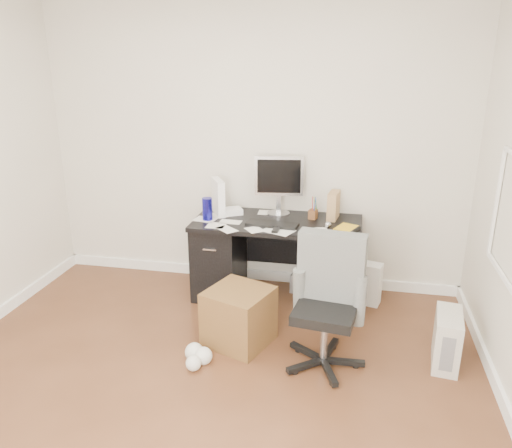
{
  "coord_description": "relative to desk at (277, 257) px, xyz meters",
  "views": [
    {
      "loc": [
        0.95,
        -2.56,
        2.17
      ],
      "look_at": [
        0.19,
        1.2,
        0.86
      ],
      "focal_mm": 35.0,
      "sensor_mm": 36.0,
      "label": 1
    }
  ],
  "objects": [
    {
      "name": "room_shell",
      "position": [
        -0.27,
        -1.62,
        1.26
      ],
      "size": [
        4.02,
        4.02,
        2.71
      ],
      "color": "silver",
      "rests_on": "ground"
    },
    {
      "name": "shopping_bag",
      "position": [
        0.81,
        0.04,
        -0.2
      ],
      "size": [
        0.33,
        0.27,
        0.39
      ],
      "primitive_type": "cube",
      "rotation": [
        0.0,
        0.0,
        -0.25
      ],
      "color": "white",
      "rests_on": "ground"
    },
    {
      "name": "loose_papers",
      "position": [
        -0.2,
        -0.05,
        0.35
      ],
      "size": [
        1.1,
        0.6,
        0.0
      ],
      "primitive_type": null,
      "color": "silver",
      "rests_on": "desk"
    },
    {
      "name": "wicker_basket",
      "position": [
        -0.16,
        -0.84,
        -0.17
      ],
      "size": [
        0.58,
        0.58,
        0.45
      ],
      "primitive_type": "cube",
      "rotation": [
        0.0,
        0.0,
        -0.36
      ],
      "color": "#4D2A17",
      "rests_on": "ground"
    },
    {
      "name": "desk",
      "position": [
        0.0,
        0.0,
        0.0
      ],
      "size": [
        1.5,
        0.7,
        0.75
      ],
      "color": "black",
      "rests_on": "ground"
    },
    {
      "name": "white_binder",
      "position": [
        -0.58,
        0.1,
        0.52
      ],
      "size": [
        0.25,
        0.31,
        0.33
      ],
      "primitive_type": "cube",
      "rotation": [
        0.0,
        0.0,
        0.5
      ],
      "color": "white",
      "rests_on": "desk"
    },
    {
      "name": "keyboard",
      "position": [
        -0.03,
        -0.14,
        0.36
      ],
      "size": [
        0.47,
        0.2,
        0.03
      ],
      "primitive_type": "cube",
      "rotation": [
        0.0,
        0.0,
        -0.11
      ],
      "color": "black",
      "rests_on": "desk"
    },
    {
      "name": "magazine_file",
      "position": [
        0.49,
        0.17,
        0.48
      ],
      "size": [
        0.14,
        0.23,
        0.25
      ],
      "primitive_type": "cube",
      "rotation": [
        0.0,
        0.0,
        -0.14
      ],
      "color": "#A3754F",
      "rests_on": "desk"
    },
    {
      "name": "lcd_monitor",
      "position": [
        -0.02,
        0.18,
        0.63
      ],
      "size": [
        0.48,
        0.32,
        0.56
      ],
      "primitive_type": null,
      "rotation": [
        0.0,
        0.0,
        0.14
      ],
      "color": "#B0B0B4",
      "rests_on": "desk"
    },
    {
      "name": "desk_printer",
      "position": [
        0.3,
        0.17,
        -0.31
      ],
      "size": [
        0.37,
        0.33,
        0.19
      ],
      "primitive_type": "cube",
      "rotation": [
        0.0,
        0.0,
        -0.25
      ],
      "color": "slate",
      "rests_on": "ground"
    },
    {
      "name": "travel_mug",
      "position": [
        -0.63,
        -0.09,
        0.45
      ],
      "size": [
        0.1,
        0.1,
        0.2
      ],
      "primitive_type": "cylinder",
      "rotation": [
        0.0,
        0.0,
        -0.16
      ],
      "color": "#171595",
      "rests_on": "desk"
    },
    {
      "name": "pc_tower",
      "position": [
        1.39,
        -0.82,
        -0.2
      ],
      "size": [
        0.23,
        0.42,
        0.4
      ],
      "primitive_type": "cube",
      "rotation": [
        0.0,
        0.0,
        -0.13
      ],
      "color": "#B9B5A7",
      "rests_on": "ground"
    },
    {
      "name": "pen_cup",
      "position": [
        0.31,
        0.12,
        0.45
      ],
      "size": [
        0.11,
        0.11,
        0.21
      ],
      "primitive_type": null,
      "rotation": [
        0.0,
        0.0,
        -0.27
      ],
      "color": "#542A18",
      "rests_on": "desk"
    },
    {
      "name": "yellow_book",
      "position": [
        0.62,
        -0.16,
        0.37
      ],
      "size": [
        0.23,
        0.25,
        0.04
      ],
      "primitive_type": "cube",
      "rotation": [
        0.0,
        0.0,
        -0.4
      ],
      "color": "gold",
      "rests_on": "desk"
    },
    {
      "name": "paper_remote",
      "position": [
        0.05,
        -0.26,
        0.36
      ],
      "size": [
        0.31,
        0.29,
        0.02
      ],
      "primitive_type": null,
      "rotation": [
        0.0,
        0.0,
        -0.4
      ],
      "color": "silver",
      "rests_on": "desk"
    },
    {
      "name": "computer_mouse",
      "position": [
        0.46,
        -0.1,
        0.38
      ],
      "size": [
        0.06,
        0.06,
        0.06
      ],
      "primitive_type": "sphere",
      "rotation": [
        0.0,
        0.0,
        0.08
      ],
      "color": "#B0B0B4",
      "rests_on": "desk"
    },
    {
      "name": "office_chair",
      "position": [
        0.51,
        -1.02,
        0.09
      ],
      "size": [
        0.62,
        0.62,
        0.98
      ],
      "primitive_type": null,
      "rotation": [
        0.0,
        0.0,
        -0.13
      ],
      "color": "#515451",
      "rests_on": "ground"
    },
    {
      "name": "ground",
      "position": [
        -0.3,
        -1.65,
        -0.4
      ],
      "size": [
        4.0,
        4.0,
        0.0
      ],
      "primitive_type": "plane",
      "color": "#4C2B18",
      "rests_on": "ground"
    }
  ]
}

